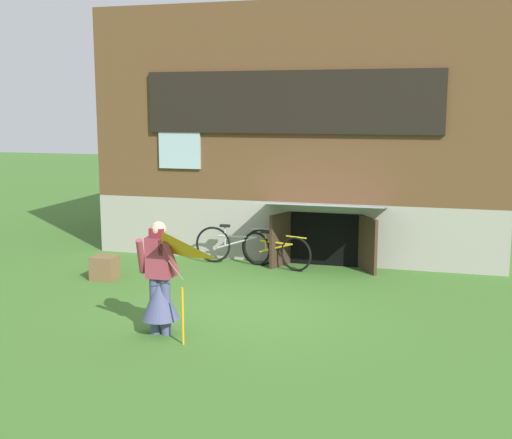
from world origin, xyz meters
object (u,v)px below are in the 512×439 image
(person, at_px, (160,287))
(bicycle_yellow, at_px, (276,250))
(kite, at_px, (164,258))
(wooden_crate, at_px, (105,268))
(bicycle_silver, at_px, (237,245))

(person, relative_size, bicycle_yellow, 1.04)
(person, bearing_deg, kite, -49.02)
(wooden_crate, bearing_deg, bicycle_silver, 42.37)
(person, height_order, wooden_crate, person)
(bicycle_yellow, distance_m, bicycle_silver, 0.84)
(bicycle_yellow, bearing_deg, wooden_crate, -131.66)
(bicycle_yellow, relative_size, bicycle_silver, 0.87)
(bicycle_yellow, bearing_deg, kite, -76.76)
(person, relative_size, bicycle_silver, 0.91)
(bicycle_silver, relative_size, wooden_crate, 3.93)
(bicycle_silver, xyz_separation_m, wooden_crate, (-1.97, -1.80, -0.17))
(bicycle_silver, height_order, wooden_crate, bicycle_silver)
(bicycle_yellow, xyz_separation_m, wooden_crate, (-2.80, -1.66, -0.14))
(person, relative_size, kite, 1.09)
(kite, bearing_deg, person, 120.29)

